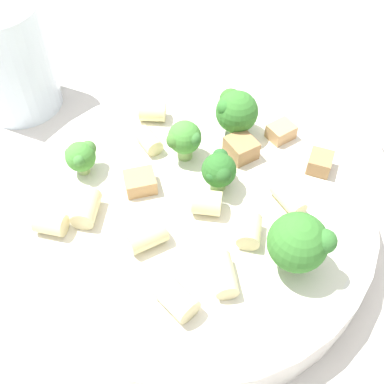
{
  "coord_description": "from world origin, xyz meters",
  "views": [
    {
      "loc": [
        0.14,
        -0.17,
        0.31
      ],
      "look_at": [
        0.0,
        0.0,
        0.05
      ],
      "focal_mm": 45.0,
      "sensor_mm": 36.0,
      "label": 1
    }
  ],
  "objects_px": {
    "rigatoni_5": "(146,236)",
    "chicken_chunk_2": "(281,132)",
    "rigatoni_0": "(149,141)",
    "broccoli_floret_4": "(236,110)",
    "rigatoni_2": "(223,275)",
    "rigatoni_6": "(207,202)",
    "broccoli_floret_0": "(219,170)",
    "rigatoni_8": "(51,223)",
    "chicken_chunk_0": "(140,182)",
    "broccoli_floret_2": "(184,139)",
    "chicken_chunk_3": "(320,163)",
    "rigatoni_3": "(250,229)",
    "broccoli_floret_3": "(300,240)",
    "rigatoni_9": "(152,112)",
    "pasta_bowl": "(192,213)",
    "broccoli_floret_1": "(81,156)",
    "rigatoni_4": "(176,299)",
    "rigatoni_1": "(288,199)",
    "drinking_glass": "(11,66)",
    "chicken_chunk_1": "(245,150)",
    "rigatoni_7": "(86,208)"
  },
  "relations": [
    {
      "from": "rigatoni_6",
      "to": "broccoli_floret_4",
      "type": "bearing_deg",
      "value": 113.31
    },
    {
      "from": "broccoli_floret_0",
      "to": "rigatoni_1",
      "type": "distance_m",
      "value": 0.05
    },
    {
      "from": "rigatoni_3",
      "to": "rigatoni_4",
      "type": "relative_size",
      "value": 0.84
    },
    {
      "from": "rigatoni_1",
      "to": "rigatoni_4",
      "type": "height_order",
      "value": "rigatoni_4"
    },
    {
      "from": "broccoli_floret_0",
      "to": "rigatoni_6",
      "type": "distance_m",
      "value": 0.03
    },
    {
      "from": "rigatoni_6",
      "to": "chicken_chunk_3",
      "type": "height_order",
      "value": "rigatoni_6"
    },
    {
      "from": "rigatoni_5",
      "to": "rigatoni_8",
      "type": "distance_m",
      "value": 0.07
    },
    {
      "from": "broccoli_floret_1",
      "to": "broccoli_floret_4",
      "type": "distance_m",
      "value": 0.12
    },
    {
      "from": "rigatoni_9",
      "to": "chicken_chunk_3",
      "type": "xyz_separation_m",
      "value": [
        0.14,
        0.04,
        -0.0
      ]
    },
    {
      "from": "chicken_chunk_1",
      "to": "chicken_chunk_3",
      "type": "height_order",
      "value": "chicken_chunk_1"
    },
    {
      "from": "rigatoni_8",
      "to": "chicken_chunk_0",
      "type": "height_order",
      "value": "rigatoni_8"
    },
    {
      "from": "broccoli_floret_2",
      "to": "rigatoni_0",
      "type": "xyz_separation_m",
      "value": [
        -0.03,
        -0.01,
        -0.01
      ]
    },
    {
      "from": "pasta_bowl",
      "to": "broccoli_floret_2",
      "type": "xyz_separation_m",
      "value": [
        -0.03,
        0.03,
        0.03
      ]
    },
    {
      "from": "rigatoni_3",
      "to": "drinking_glass",
      "type": "xyz_separation_m",
      "value": [
        -0.27,
        0.01,
        0.0
      ]
    },
    {
      "from": "rigatoni_2",
      "to": "chicken_chunk_0",
      "type": "bearing_deg",
      "value": 166.39
    },
    {
      "from": "pasta_bowl",
      "to": "broccoli_floret_2",
      "type": "relative_size",
      "value": 7.95
    },
    {
      "from": "rigatoni_2",
      "to": "chicken_chunk_0",
      "type": "xyz_separation_m",
      "value": [
        -0.09,
        0.02,
        -0.0
      ]
    },
    {
      "from": "broccoli_floret_2",
      "to": "broccoli_floret_3",
      "type": "xyz_separation_m",
      "value": [
        0.12,
        -0.03,
        0.01
      ]
    },
    {
      "from": "rigatoni_2",
      "to": "chicken_chunk_1",
      "type": "xyz_separation_m",
      "value": [
        -0.05,
        0.1,
        0.0
      ]
    },
    {
      "from": "broccoli_floret_2",
      "to": "rigatoni_2",
      "type": "distance_m",
      "value": 0.11
    },
    {
      "from": "rigatoni_2",
      "to": "rigatoni_6",
      "type": "xyz_separation_m",
      "value": [
        -0.04,
        0.04,
        0.0
      ]
    },
    {
      "from": "broccoli_floret_2",
      "to": "rigatoni_5",
      "type": "distance_m",
      "value": 0.09
    },
    {
      "from": "pasta_bowl",
      "to": "rigatoni_2",
      "type": "relative_size",
      "value": 9.47
    },
    {
      "from": "rigatoni_2",
      "to": "broccoli_floret_4",
      "type": "bearing_deg",
      "value": 123.69
    },
    {
      "from": "rigatoni_3",
      "to": "chicken_chunk_0",
      "type": "relative_size",
      "value": 1.0
    },
    {
      "from": "rigatoni_4",
      "to": "rigatoni_5",
      "type": "relative_size",
      "value": 1.03
    },
    {
      "from": "rigatoni_3",
      "to": "rigatoni_7",
      "type": "bearing_deg",
      "value": -149.32
    },
    {
      "from": "rigatoni_0",
      "to": "chicken_chunk_3",
      "type": "xyz_separation_m",
      "value": [
        0.12,
        0.07,
        -0.0
      ]
    },
    {
      "from": "rigatoni_0",
      "to": "broccoli_floret_4",
      "type": "bearing_deg",
      "value": 53.51
    },
    {
      "from": "broccoli_floret_4",
      "to": "chicken_chunk_1",
      "type": "xyz_separation_m",
      "value": [
        0.02,
        -0.02,
        -0.02
      ]
    },
    {
      "from": "rigatoni_3",
      "to": "chicken_chunk_3",
      "type": "height_order",
      "value": "rigatoni_3"
    },
    {
      "from": "rigatoni_5",
      "to": "chicken_chunk_2",
      "type": "xyz_separation_m",
      "value": [
        0.01,
        0.14,
        -0.0
      ]
    },
    {
      "from": "pasta_bowl",
      "to": "chicken_chunk_1",
      "type": "height_order",
      "value": "chicken_chunk_1"
    },
    {
      "from": "broccoli_floret_0",
      "to": "rigatoni_5",
      "type": "distance_m",
      "value": 0.07
    },
    {
      "from": "pasta_bowl",
      "to": "rigatoni_6",
      "type": "relative_size",
      "value": 13.16
    },
    {
      "from": "rigatoni_5",
      "to": "chicken_chunk_0",
      "type": "xyz_separation_m",
      "value": [
        -0.04,
        0.03,
        -0.0
      ]
    },
    {
      "from": "rigatoni_0",
      "to": "drinking_glass",
      "type": "bearing_deg",
      "value": -176.18
    },
    {
      "from": "broccoli_floret_0",
      "to": "rigatoni_8",
      "type": "xyz_separation_m",
      "value": [
        -0.06,
        -0.1,
        -0.01
      ]
    },
    {
      "from": "pasta_bowl",
      "to": "broccoli_floret_2",
      "type": "distance_m",
      "value": 0.06
    },
    {
      "from": "chicken_chunk_0",
      "to": "chicken_chunk_3",
      "type": "distance_m",
      "value": 0.14
    },
    {
      "from": "rigatoni_2",
      "to": "rigatoni_4",
      "type": "relative_size",
      "value": 1.07
    },
    {
      "from": "chicken_chunk_2",
      "to": "chicken_chunk_3",
      "type": "height_order",
      "value": "chicken_chunk_3"
    },
    {
      "from": "rigatoni_3",
      "to": "broccoli_floret_3",
      "type": "bearing_deg",
      "value": 1.73
    },
    {
      "from": "chicken_chunk_0",
      "to": "broccoli_floret_3",
      "type": "bearing_deg",
      "value": 8.0
    },
    {
      "from": "broccoli_floret_1",
      "to": "rigatoni_9",
      "type": "distance_m",
      "value": 0.08
    },
    {
      "from": "broccoli_floret_3",
      "to": "rigatoni_9",
      "type": "distance_m",
      "value": 0.17
    },
    {
      "from": "rigatoni_2",
      "to": "chicken_chunk_2",
      "type": "xyz_separation_m",
      "value": [
        -0.04,
        0.13,
        -0.0
      ]
    },
    {
      "from": "broccoli_floret_3",
      "to": "rigatoni_1",
      "type": "relative_size",
      "value": 1.69
    },
    {
      "from": "rigatoni_4",
      "to": "rigatoni_6",
      "type": "height_order",
      "value": "same"
    },
    {
      "from": "chicken_chunk_0",
      "to": "chicken_chunk_1",
      "type": "height_order",
      "value": "chicken_chunk_1"
    }
  ]
}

